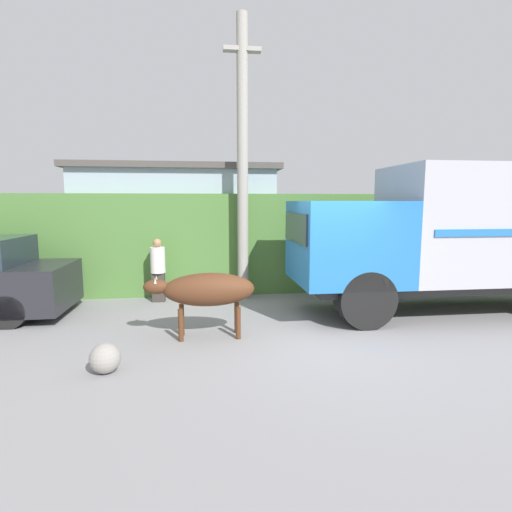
{
  "coord_description": "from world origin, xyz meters",
  "views": [
    {
      "loc": [
        -2.09,
        -6.74,
        2.43
      ],
      "look_at": [
        -1.11,
        0.84,
        1.4
      ],
      "focal_mm": 28.0,
      "sensor_mm": 36.0,
      "label": 1
    }
  ],
  "objects_px": {
    "pedestrian_on_hill": "(158,268)",
    "utility_pole": "(243,158)",
    "brown_cow": "(207,290)",
    "cargo_truck": "(466,232)",
    "roadside_rock": "(105,358)"
  },
  "relations": [
    {
      "from": "cargo_truck",
      "to": "brown_cow",
      "type": "relative_size",
      "value": 3.66
    },
    {
      "from": "utility_pole",
      "to": "roadside_rock",
      "type": "bearing_deg",
      "value": -119.41
    },
    {
      "from": "cargo_truck",
      "to": "utility_pole",
      "type": "bearing_deg",
      "value": 157.97
    },
    {
      "from": "roadside_rock",
      "to": "pedestrian_on_hill",
      "type": "bearing_deg",
      "value": 85.93
    },
    {
      "from": "brown_cow",
      "to": "roadside_rock",
      "type": "xyz_separation_m",
      "value": [
        -1.46,
        -1.36,
        -0.65
      ]
    },
    {
      "from": "pedestrian_on_hill",
      "to": "utility_pole",
      "type": "height_order",
      "value": "utility_pole"
    },
    {
      "from": "cargo_truck",
      "to": "pedestrian_on_hill",
      "type": "bearing_deg",
      "value": 164.78
    },
    {
      "from": "pedestrian_on_hill",
      "to": "utility_pole",
      "type": "distance_m",
      "value": 3.4
    },
    {
      "from": "pedestrian_on_hill",
      "to": "utility_pole",
      "type": "relative_size",
      "value": 0.23
    },
    {
      "from": "cargo_truck",
      "to": "pedestrian_on_hill",
      "type": "distance_m",
      "value": 7.14
    },
    {
      "from": "pedestrian_on_hill",
      "to": "roadside_rock",
      "type": "distance_m",
      "value": 4.23
    },
    {
      "from": "cargo_truck",
      "to": "roadside_rock",
      "type": "relative_size",
      "value": 16.42
    },
    {
      "from": "brown_cow",
      "to": "roadside_rock",
      "type": "bearing_deg",
      "value": -134.81
    },
    {
      "from": "brown_cow",
      "to": "utility_pole",
      "type": "relative_size",
      "value": 0.29
    },
    {
      "from": "cargo_truck",
      "to": "pedestrian_on_hill",
      "type": "xyz_separation_m",
      "value": [
        -6.85,
        1.77,
        -0.94
      ]
    }
  ]
}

